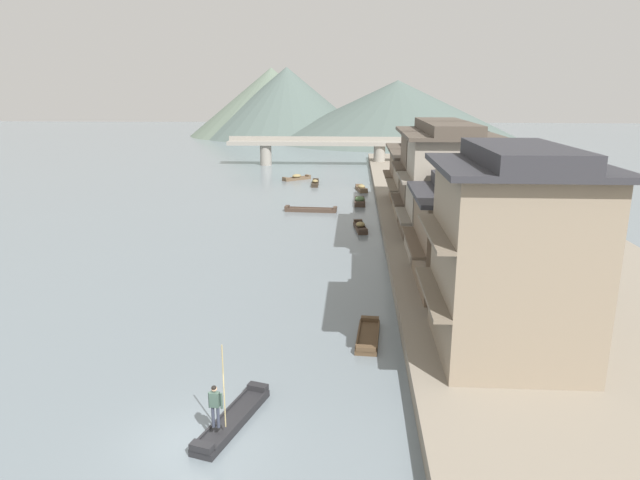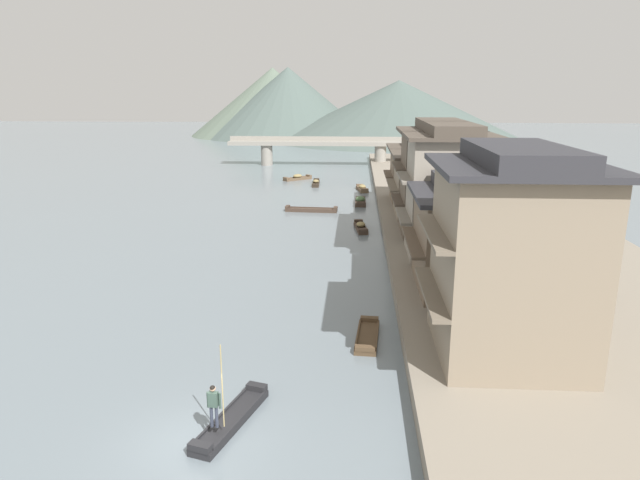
{
  "view_description": "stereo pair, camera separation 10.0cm",
  "coord_description": "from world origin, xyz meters",
  "px_view_note": "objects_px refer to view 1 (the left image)",
  "views": [
    {
      "loc": [
        5.19,
        -16.48,
        11.53
      ],
      "look_at": [
        2.97,
        19.51,
        2.03
      ],
      "focal_mm": 31.93,
      "sensor_mm": 36.0,
      "label": 1
    },
    {
      "loc": [
        5.29,
        -16.48,
        11.53
      ],
      "look_at": [
        2.97,
        19.51,
        2.03
      ],
      "focal_mm": 31.93,
      "sensor_mm": 36.0,
      "label": 2
    }
  ],
  "objects_px": {
    "boatman_person": "(216,401)",
    "house_waterfront_end": "(421,170)",
    "boat_moored_second": "(368,336)",
    "house_waterfront_nearest": "(512,255)",
    "boat_foreground_poled": "(233,420)",
    "boat_midriver_upstream": "(360,201)",
    "boat_upstream_distant": "(315,183)",
    "house_waterfront_far": "(424,181)",
    "boat_moored_nearest": "(311,210)",
    "boat_moored_third": "(297,178)",
    "house_waterfront_tall": "(449,191)",
    "boat_midriver_drifting": "(361,188)",
    "house_waterfront_second": "(464,236)",
    "stone_bridge": "(322,147)",
    "boat_moored_far": "(360,227)",
    "house_waterfront_narrow": "(437,178)"
  },
  "relations": [
    {
      "from": "boat_moored_second",
      "to": "house_waterfront_nearest",
      "type": "xyz_separation_m",
      "value": [
        5.75,
        -2.42,
        4.87
      ]
    },
    {
      "from": "boat_midriver_drifting",
      "to": "house_waterfront_narrow",
      "type": "height_order",
      "value": "house_waterfront_narrow"
    },
    {
      "from": "house_waterfront_nearest",
      "to": "boat_moored_second",
      "type": "bearing_deg",
      "value": 157.15
    },
    {
      "from": "house_waterfront_narrow",
      "to": "house_waterfront_tall",
      "type": "bearing_deg",
      "value": -90.07
    },
    {
      "from": "boat_midriver_upstream",
      "to": "house_waterfront_end",
      "type": "distance_m",
      "value": 7.01
    },
    {
      "from": "house_waterfront_second",
      "to": "stone_bridge",
      "type": "bearing_deg",
      "value": 100.84
    },
    {
      "from": "boat_moored_far",
      "to": "boat_upstream_distant",
      "type": "height_order",
      "value": "boat_moored_far"
    },
    {
      "from": "house_waterfront_far",
      "to": "house_waterfront_end",
      "type": "height_order",
      "value": "same"
    },
    {
      "from": "boat_moored_far",
      "to": "stone_bridge",
      "type": "distance_m",
      "value": 43.13
    },
    {
      "from": "boat_midriver_upstream",
      "to": "house_waterfront_tall",
      "type": "height_order",
      "value": "house_waterfront_tall"
    },
    {
      "from": "boat_midriver_upstream",
      "to": "boat_moored_second",
      "type": "bearing_deg",
      "value": -89.68
    },
    {
      "from": "boat_moored_third",
      "to": "house_waterfront_nearest",
      "type": "distance_m",
      "value": 54.21
    },
    {
      "from": "house_waterfront_end",
      "to": "boat_moored_nearest",
      "type": "bearing_deg",
      "value": -164.03
    },
    {
      "from": "boat_midriver_upstream",
      "to": "house_waterfront_second",
      "type": "height_order",
      "value": "house_waterfront_second"
    },
    {
      "from": "boat_foreground_poled",
      "to": "boat_midriver_upstream",
      "type": "bearing_deg",
      "value": 83.33
    },
    {
      "from": "boat_midriver_drifting",
      "to": "boat_midriver_upstream",
      "type": "relative_size",
      "value": 1.08
    },
    {
      "from": "boat_moored_third",
      "to": "boat_midriver_drifting",
      "type": "height_order",
      "value": "boat_moored_third"
    },
    {
      "from": "boat_moored_second",
      "to": "house_waterfront_nearest",
      "type": "relative_size",
      "value": 0.44
    },
    {
      "from": "boatman_person",
      "to": "boat_midriver_drifting",
      "type": "height_order",
      "value": "boatman_person"
    },
    {
      "from": "boat_moored_third",
      "to": "house_waterfront_tall",
      "type": "height_order",
      "value": "house_waterfront_tall"
    },
    {
      "from": "house_waterfront_second",
      "to": "boat_moored_far",
      "type": "bearing_deg",
      "value": 108.8
    },
    {
      "from": "house_waterfront_tall",
      "to": "boat_upstream_distant",
      "type": "bearing_deg",
      "value": 108.74
    },
    {
      "from": "boat_upstream_distant",
      "to": "house_waterfront_narrow",
      "type": "xyz_separation_m",
      "value": [
        11.25,
        -27.33,
        4.8
      ]
    },
    {
      "from": "boat_midriver_upstream",
      "to": "stone_bridge",
      "type": "bearing_deg",
      "value": 100.38
    },
    {
      "from": "boat_moored_third",
      "to": "house_waterfront_tall",
      "type": "relative_size",
      "value": 0.42
    },
    {
      "from": "boat_foreground_poled",
      "to": "stone_bridge",
      "type": "relative_size",
      "value": 0.15
    },
    {
      "from": "boat_foreground_poled",
      "to": "boat_moored_third",
      "type": "height_order",
      "value": "boat_moored_third"
    },
    {
      "from": "boat_foreground_poled",
      "to": "house_waterfront_nearest",
      "type": "height_order",
      "value": "house_waterfront_nearest"
    },
    {
      "from": "stone_bridge",
      "to": "house_waterfront_end",
      "type": "bearing_deg",
      "value": -69.91
    },
    {
      "from": "boat_moored_second",
      "to": "boat_moored_nearest",
      "type": "bearing_deg",
      "value": 99.69
    },
    {
      "from": "boat_moored_far",
      "to": "house_waterfront_end",
      "type": "distance_m",
      "value": 12.5
    },
    {
      "from": "boat_foreground_poled",
      "to": "house_waterfront_end",
      "type": "bearing_deg",
      "value": 74.83
    },
    {
      "from": "boatman_person",
      "to": "boat_midriver_drifting",
      "type": "distance_m",
      "value": 50.57
    },
    {
      "from": "boat_foreground_poled",
      "to": "boat_midriver_upstream",
      "type": "relative_size",
      "value": 1.29
    },
    {
      "from": "boat_moored_second",
      "to": "house_waterfront_second",
      "type": "height_order",
      "value": "house_waterfront_second"
    },
    {
      "from": "house_waterfront_second",
      "to": "boat_moored_third",
      "type": "bearing_deg",
      "value": 107.51
    },
    {
      "from": "house_waterfront_tall",
      "to": "boat_midriver_drifting",
      "type": "bearing_deg",
      "value": 100.61
    },
    {
      "from": "house_waterfront_narrow",
      "to": "boat_moored_third",
      "type": "bearing_deg",
      "value": 114.14
    },
    {
      "from": "boat_moored_nearest",
      "to": "house_waterfront_narrow",
      "type": "bearing_deg",
      "value": -46.05
    },
    {
      "from": "boat_midriver_upstream",
      "to": "house_waterfront_narrow",
      "type": "xyz_separation_m",
      "value": [
        5.7,
        -14.94,
        4.7
      ]
    },
    {
      "from": "boatman_person",
      "to": "house_waterfront_end",
      "type": "distance_m",
      "value": 42.59
    },
    {
      "from": "boat_foreground_poled",
      "to": "boatman_person",
      "type": "distance_m",
      "value": 1.73
    },
    {
      "from": "boat_moored_second",
      "to": "boat_upstream_distant",
      "type": "distance_m",
      "value": 46.15
    },
    {
      "from": "boat_moored_second",
      "to": "boat_moored_far",
      "type": "relative_size",
      "value": 0.98
    },
    {
      "from": "house_waterfront_end",
      "to": "stone_bridge",
      "type": "bearing_deg",
      "value": 110.09
    },
    {
      "from": "boat_foreground_poled",
      "to": "boat_moored_far",
      "type": "bearing_deg",
      "value": 80.87
    },
    {
      "from": "boat_midriver_upstream",
      "to": "house_waterfront_far",
      "type": "height_order",
      "value": "house_waterfront_far"
    },
    {
      "from": "boat_moored_third",
      "to": "boat_midriver_drifting",
      "type": "bearing_deg",
      "value": -42.98
    },
    {
      "from": "boat_moored_second",
      "to": "house_waterfront_far",
      "type": "bearing_deg",
      "value": 78.03
    },
    {
      "from": "boat_midriver_upstream",
      "to": "boat_upstream_distant",
      "type": "distance_m",
      "value": 13.58
    }
  ]
}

